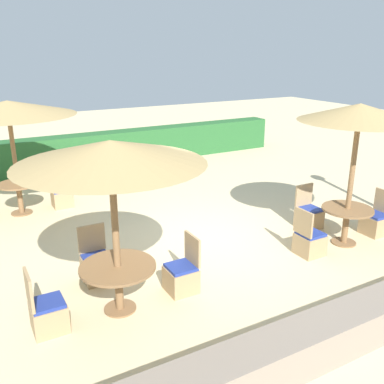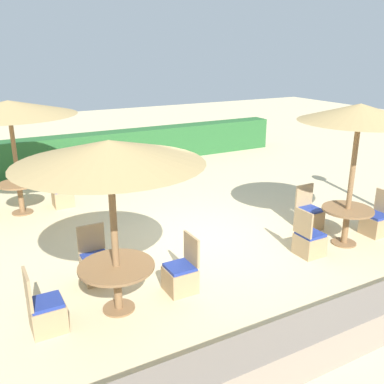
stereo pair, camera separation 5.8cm
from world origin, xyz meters
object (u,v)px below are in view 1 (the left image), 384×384
Objects in this scene: parasol_front_left at (111,153)px; round_table_front_right at (347,217)px; round_table_back_left at (19,191)px; patio_chair_back_left_east at (63,196)px; patio_chair_front_left_north at (97,266)px; round_table_front_left at (118,275)px; parasol_front_right at (360,113)px; patio_chair_front_right_north at (309,216)px; parasol_back_left at (8,108)px; patio_chair_front_right_west at (309,242)px; patio_chair_front_left_west at (47,314)px; patio_chair_front_left_east at (182,276)px; patio_chair_front_right_east at (375,222)px.

round_table_front_right is (4.72, -0.01, -1.83)m from parasol_front_left.
round_table_front_right reaches higher than round_table_back_left.
round_table_back_left is 1.00× the size of patio_chair_back_left_east.
patio_chair_front_left_north is 1.00× the size of patio_chair_back_left_east.
parasol_front_right is (4.72, -0.01, 2.01)m from round_table_front_left.
patio_chair_front_left_north reaches higher than round_table_back_left.
patio_chair_front_right_north reaches higher than round_table_front_left.
round_table_front_right is 1.06× the size of round_table_back_left.
round_table_front_left is 5.26m from parasol_back_left.
patio_chair_front_right_west is 6.95m from parasol_back_left.
patio_chair_front_left_west is at bearing 179.41° from round_table_front_left.
patio_chair_back_left_east is (-4.41, 4.88, -0.31)m from round_table_front_right.
patio_chair_back_left_east is (0.34, 3.87, 0.00)m from patio_chair_front_left_north.
parasol_back_left is at bearing 97.83° from parasol_front_left.
round_table_back_left is at bearing -36.35° from patio_chair_front_right_north.
round_table_front_left is 1.08m from patio_chair_front_left_west.
round_table_front_right is at bearing -42.14° from parasol_back_left.
patio_chair_front_left_north is at bearing 167.96° from parasol_front_right.
patio_chair_back_left_east is at bearing 8.74° from patio_chair_front_left_east.
patio_chair_front_right_east is at bearing 170.07° from patio_chair_front_left_north.
parasol_back_left is 1.91m from round_table_back_left.
parasol_front_left is 2.78× the size of patio_chair_front_left_east.
round_table_back_left is (-0.67, 4.87, -1.84)m from parasol_front_left.
patio_chair_back_left_east is (-0.75, 4.86, 0.00)m from patio_chair_front_left_east.
parasol_front_right is 2.98× the size of patio_chair_front_right_east.
patio_chair_front_left_west is 1.00× the size of round_table_back_left.
parasol_front_left is at bearing -82.17° from parasol_back_left.
round_table_front_right is at bearing 167.96° from patio_chair_front_left_north.
round_table_front_right is 1.06× the size of patio_chair_front_right_east.
patio_chair_front_right_north is at bearing -36.35° from parasol_back_left.
patio_chair_front_right_east is at bearing -132.37° from patio_chair_back_left_east.
patio_chair_front_right_east reaches higher than round_table_front_right.
parasol_front_left is 1.82m from round_table_front_left.
patio_chair_back_left_east is (0.31, 4.88, -2.14)m from parasol_front_left.
patio_chair_front_left_west and patio_chair_back_left_east have the same top height.
round_table_front_right is at bearing -0.08° from parasol_front_left.
parasol_front_right is 2.98× the size of patio_chair_front_right_north.
patio_chair_front_left_west is at bearing -90.45° from patio_chair_front_right_west.
parasol_front_left is at bearing 91.76° from patio_chair_front_left_north.
patio_chair_front_left_west is 0.94× the size of round_table_front_right.
round_table_front_left is 1.11m from patio_chair_front_left_east.
patio_chair_front_left_east is (1.06, 0.01, -0.32)m from round_table_front_left.
patio_chair_front_left_east is 1.00× the size of patio_chair_front_right_west.
round_table_front_left is 1.20× the size of patio_chair_front_right_west.
round_table_front_left is 4.90m from patio_chair_back_left_east.
round_table_front_right is (3.66, -0.02, 0.31)m from patio_chair_front_left_east.
parasol_front_right reaches higher than patio_chair_front_right_west.
patio_chair_front_right_north is at bearing 11.50° from round_table_front_left.
patio_chair_front_left_east is at bearing -70.41° from round_table_back_left.
patio_chair_front_right_west is at bearing -0.41° from round_table_front_left.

